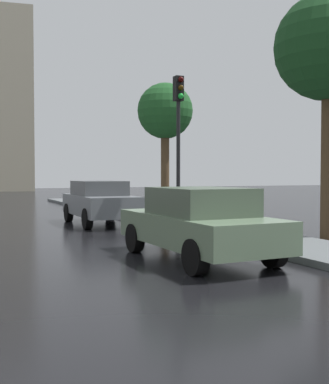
% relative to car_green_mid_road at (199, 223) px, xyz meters
% --- Properties ---
extents(car_green_mid_road, '(1.90, 4.20, 1.45)m').
position_rel_car_green_mid_road_xyz_m(car_green_mid_road, '(0.00, 0.00, 0.00)').
color(car_green_mid_road, slate).
rests_on(car_green_mid_road, ground).
extents(car_grey_far_ahead, '(1.88, 4.20, 1.50)m').
position_rel_car_green_mid_road_xyz_m(car_grey_far_ahead, '(0.24, 7.59, 0.04)').
color(car_grey_far_ahead, slate).
rests_on(car_grey_far_ahead, ground).
extents(traffic_light, '(0.26, 0.39, 4.58)m').
position_rel_car_green_mid_road_xyz_m(traffic_light, '(1.91, 4.78, 2.55)').
color(traffic_light, black).
rests_on(traffic_light, sidewalk_strip).
extents(street_tree_near, '(2.70, 2.70, 6.29)m').
position_rel_car_green_mid_road_xyz_m(street_tree_near, '(4.17, 0.88, 4.14)').
color(street_tree_near, '#4C3823').
rests_on(street_tree_near, ground).
extents(street_tree_mid, '(2.44, 2.44, 5.73)m').
position_rel_car_green_mid_road_xyz_m(street_tree_mid, '(4.22, 10.81, 3.68)').
color(street_tree_mid, '#4C3823').
rests_on(street_tree_mid, ground).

